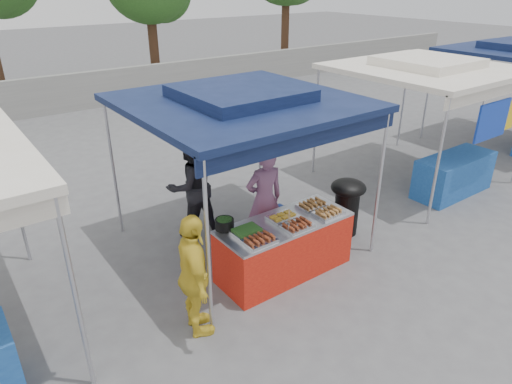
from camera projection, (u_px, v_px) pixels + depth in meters
ground_plane at (279, 268)px, 6.93m from camera, size 80.00×80.00×0.00m
back_wall at (65, 93)px, 14.68m from camera, size 40.00×0.25×1.20m
main_canopy at (241, 101)px, 6.62m from camera, size 3.20×3.20×2.57m
neighbor_stall_right at (439, 110)px, 9.07m from camera, size 3.20×3.20×2.57m
vendor_table at (284, 247)px, 6.68m from camera, size 2.00×0.80×0.85m
food_tray_fl at (259, 241)px, 5.96m from camera, size 0.42×0.30×0.07m
food_tray_fm at (297, 226)px, 6.32m from camera, size 0.42×0.30×0.07m
food_tray_fr at (329, 213)px, 6.66m from camera, size 0.42×0.30×0.07m
food_tray_bl at (247, 231)px, 6.18m from camera, size 0.42×0.30×0.07m
food_tray_bm at (283, 217)px, 6.55m from camera, size 0.42×0.30×0.07m
food_tray_br at (312, 205)px, 6.89m from camera, size 0.42×0.30×0.07m
cooking_pot at (225, 224)px, 6.27m from camera, size 0.26×0.26×0.15m
skewer_cup at (289, 225)px, 6.33m from camera, size 0.07×0.07×0.09m
wok_burner at (347, 202)px, 7.65m from camera, size 0.59×0.59×0.99m
crate_left at (240, 251)px, 7.09m from camera, size 0.50×0.35×0.30m
crate_right at (274, 233)px, 7.57m from camera, size 0.49×0.34×0.30m
crate_stacked at (275, 218)px, 7.45m from camera, size 0.46×0.33×0.28m
vendor_woman at (264, 200)px, 7.09m from camera, size 0.69×0.51×1.74m
helper_man at (191, 186)px, 7.49m from camera, size 0.90×0.72×1.79m
customer_person at (194, 277)px, 5.37m from camera, size 0.63×1.02×1.62m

